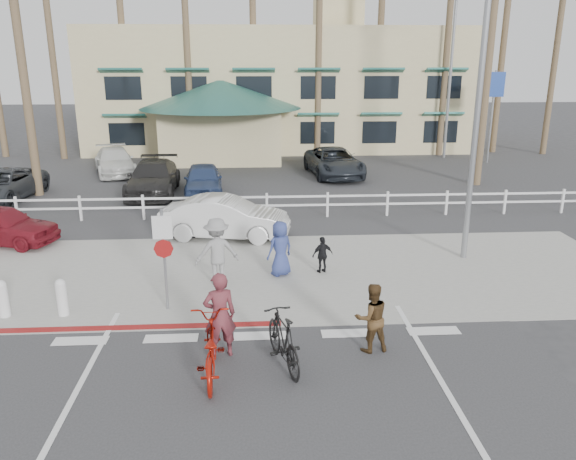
{
  "coord_description": "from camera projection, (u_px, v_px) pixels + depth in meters",
  "views": [
    {
      "loc": [
        -0.06,
        -10.87,
        6.03
      ],
      "look_at": [
        0.83,
        3.91,
        1.5
      ],
      "focal_mm": 35.0,
      "sensor_mm": 36.0,
      "label": 1
    }
  ],
  "objects": [
    {
      "name": "palm_1",
      "position": [
        52.0,
        50.0,
        33.41
      ],
      "size": [
        4.0,
        4.0,
        13.0
      ],
      "primitive_type": null,
      "color": "#1E4F20",
      "rests_on": "ground"
    },
    {
      "name": "pedestrian_b",
      "position": [
        280.0,
        249.0,
        16.1
      ],
      "size": [
        0.95,
        0.85,
        1.62
      ],
      "primitive_type": "imported",
      "rotation": [
        0.0,
        0.0,
        3.69
      ],
      "color": "navy",
      "rests_on": "ground"
    },
    {
      "name": "palm_2",
      "position": [
        122.0,
        25.0,
        34.16
      ],
      "size": [
        4.0,
        4.0,
        16.0
      ],
      "primitive_type": null,
      "color": "#1E4F20",
      "rests_on": "ground"
    },
    {
      "name": "cross_street",
      "position": [
        257.0,
        233.0,
        20.26
      ],
      "size": [
        40.0,
        5.0,
        0.01
      ],
      "primitive_type": "cube",
      "color": "#333335",
      "rests_on": "ground"
    },
    {
      "name": "rider_black",
      "position": [
        371.0,
        318.0,
        11.9
      ],
      "size": [
        0.84,
        0.71,
        1.54
      ],
      "primitive_type": "imported",
      "rotation": [
        0.0,
        0.0,
        3.32
      ],
      "color": "#4C341B",
      "rests_on": "ground"
    },
    {
      "name": "palm_3",
      "position": [
        187.0,
        42.0,
        33.73
      ],
      "size": [
        4.0,
        4.0,
        14.0
      ],
      "primitive_type": null,
      "color": "#1E4F20",
      "rests_on": "ground"
    },
    {
      "name": "bike_path",
      "position": [
        262.0,
        403.0,
        10.24
      ],
      "size": [
        12.0,
        16.0,
        0.01
      ],
      "primitive_type": "cube",
      "color": "#333335",
      "rests_on": "ground"
    },
    {
      "name": "rail_fence",
      "position": [
        269.0,
        206.0,
        22.05
      ],
      "size": [
        29.4,
        0.16,
        1.0
      ],
      "primitive_type": null,
      "color": "silver",
      "rests_on": "ground"
    },
    {
      "name": "palm_7",
      "position": [
        447.0,
        42.0,
        34.65
      ],
      "size": [
        4.0,
        4.0,
        14.0
      ],
      "primitive_type": null,
      "color": "#1E4F20",
      "rests_on": "ground"
    },
    {
      "name": "lot_car_5",
      "position": [
        334.0,
        162.0,
        29.94
      ],
      "size": [
        3.0,
        5.55,
        1.48
      ],
      "primitive_type": "imported",
      "rotation": [
        0.0,
        0.0,
        0.11
      ],
      "color": "#23282F",
      "rests_on": "ground"
    },
    {
      "name": "palm_4",
      "position": [
        253.0,
        34.0,
        34.77
      ],
      "size": [
        4.0,
        4.0,
        15.0
      ],
      "primitive_type": null,
      "color": "#1E4F20",
      "rests_on": "ground"
    },
    {
      "name": "info_sign",
      "position": [
        492.0,
        116.0,
        33.14
      ],
      "size": [
        1.2,
        0.16,
        5.6
      ],
      "primitive_type": null,
      "color": "navy",
      "rests_on": "ground"
    },
    {
      "name": "palm_8",
      "position": [
        505.0,
        35.0,
        35.69
      ],
      "size": [
        4.0,
        4.0,
        15.0
      ],
      "primitive_type": null,
      "color": "#1E4F20",
      "rests_on": "ground"
    },
    {
      "name": "car_red_compact",
      "position": [
        0.0,
        225.0,
        18.91
      ],
      "size": [
        4.16,
        2.55,
        1.32
      ],
      "primitive_type": "imported",
      "rotation": [
        0.0,
        0.0,
        1.3
      ],
      "color": "maroon",
      "rests_on": "ground"
    },
    {
      "name": "bollard_0",
      "position": [
        62.0,
        297.0,
        13.64
      ],
      "size": [
        0.26,
        0.26,
        0.95
      ],
      "primitive_type": null,
      "color": "silver",
      "rests_on": "ground"
    },
    {
      "name": "palm_11",
      "position": [
        491.0,
        37.0,
        26.01
      ],
      "size": [
        4.0,
        4.0,
        14.0
      ],
      "primitive_type": null,
      "color": "#1E4F20",
      "rests_on": "ground"
    },
    {
      "name": "building",
      "position": [
        281.0,
        64.0,
        40.2
      ],
      "size": [
        28.0,
        16.0,
        11.3
      ],
      "primitive_type": null,
      "color": "#CEBF8D",
      "rests_on": "ground"
    },
    {
      "name": "bike_red",
      "position": [
        210.0,
        348.0,
        11.01
      ],
      "size": [
        0.86,
        2.25,
        1.16
      ],
      "primitive_type": "imported",
      "rotation": [
        0.0,
        0.0,
        3.18
      ],
      "color": "#931207",
      "rests_on": "ground"
    },
    {
      "name": "curb_red",
      "position": [
        132.0,
        328.0,
        13.11
      ],
      "size": [
        7.0,
        0.25,
        0.02
      ],
      "primitive_type": "cube",
      "color": "maroon",
      "rests_on": "ground"
    },
    {
      "name": "streetlight_0",
      "position": [
        477.0,
        113.0,
        16.45
      ],
      "size": [
        0.6,
        2.0,
        9.0
      ],
      "primitive_type": null,
      "color": "gray",
      "rests_on": "ground"
    },
    {
      "name": "rider_red",
      "position": [
        220.0,
        315.0,
        11.63
      ],
      "size": [
        0.77,
        0.6,
        1.88
      ],
      "primitive_type": "imported",
      "rotation": [
        0.0,
        0.0,
        3.39
      ],
      "color": "maroon",
      "rests_on": "ground"
    },
    {
      "name": "lot_car_0",
      "position": [
        2.0,
        185.0,
        24.76
      ],
      "size": [
        2.85,
        5.15,
        1.36
      ],
      "primitive_type": "imported",
      "rotation": [
        0.0,
        0.0,
        -0.12
      ],
      "color": "#303438",
      "rests_on": "ground"
    },
    {
      "name": "bike_black",
      "position": [
        283.0,
        340.0,
        11.35
      ],
      "size": [
        1.05,
        2.03,
        1.17
      ],
      "primitive_type": "imported",
      "rotation": [
        0.0,
        0.0,
        3.41
      ],
      "color": "black",
      "rests_on": "ground"
    },
    {
      "name": "bollard_1",
      "position": [
        3.0,
        299.0,
        13.56
      ],
      "size": [
        0.26,
        0.26,
        0.95
      ],
      "primitive_type": null,
      "color": "silver",
      "rests_on": "ground"
    },
    {
      "name": "palm_10",
      "position": [
        21.0,
        59.0,
        24.13
      ],
      "size": [
        4.0,
        4.0,
        12.0
      ],
      "primitive_type": null,
      "color": "#1E4F20",
      "rests_on": "ground"
    },
    {
      "name": "streetlight_1",
      "position": [
        450.0,
        80.0,
        34.36
      ],
      "size": [
        0.6,
        2.0,
        9.5
      ],
      "primitive_type": null,
      "color": "gray",
      "rests_on": "ground"
    },
    {
      "name": "parking_lot",
      "position": [
        256.0,
        179.0,
        29.33
      ],
      "size": [
        50.0,
        16.0,
        0.01
      ],
      "primitive_type": "cube",
      "color": "#333335",
      "rests_on": "ground"
    },
    {
      "name": "lot_car_4",
      "position": [
        115.0,
        161.0,
        30.49
      ],
      "size": [
        3.29,
        5.13,
        1.38
      ],
      "primitive_type": "imported",
      "rotation": [
        0.0,
        0.0,
        0.31
      ],
      "color": "silver",
      "rests_on": "ground"
    },
    {
      "name": "lot_car_1",
      "position": [
        153.0,
        178.0,
        25.86
      ],
      "size": [
        2.26,
        5.27,
        1.51
      ],
      "primitive_type": "imported",
      "rotation": [
        0.0,
        0.0,
        0.03
      ],
      "color": "black",
      "rests_on": "ground"
    },
    {
      "name": "pedestrian_child",
      "position": [
        323.0,
        255.0,
        16.36
      ],
      "size": [
        0.7,
        0.47,
        1.1
      ],
      "primitive_type": "imported",
      "rotation": [
        0.0,
        0.0,
        3.48
      ],
      "color": "black",
      "rests_on": "ground"
    },
    {
      "name": "lot_car_2",
      "position": [
        203.0,
        180.0,
        25.7
      ],
      "size": [
        1.99,
        4.3,
        1.43
      ],
      "primitive_type": "imported",
      "rotation": [
        0.0,
        0.0,
        0.07
      ],
      "color": "navy",
      "rests_on": "ground"
    },
    {
      "name": "car_white_sedan",
      "position": [
        226.0,
        218.0,
        19.52
      ],
      "size": [
        4.62,
        2.3,
        1.46
      ],
      "primitive_type": "imported",
      "rotation": [
        0.0,
        0.0,
        1.39
      ],
      "color": "silver",
      "rests_on": "ground"
    },
    {
      "name": "palm_6",
      "position": [
        381.0,
        17.0,
        34.94
      ],
      "size": [
        4.0,
        4.0,
        17.0
      ],
      "primitive_type": null,
      "color": "#1E4F20",
      "rests_on": "ground"
    },
    {
      "name": "ground",
      "position": [
        261.0,
        349.0,
        12.15
      ],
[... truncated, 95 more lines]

